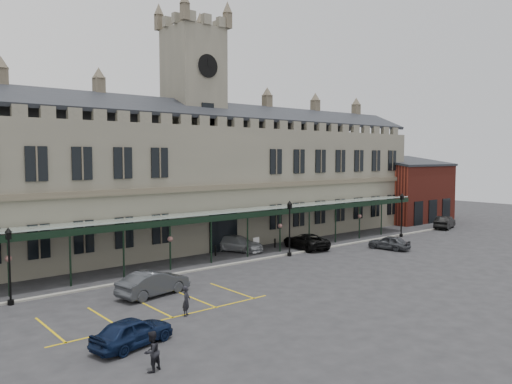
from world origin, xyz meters
TOP-DOWN VIEW (x-y plane):
  - ground at (0.00, 0.00)m, footprint 140.00×140.00m
  - station_building at (0.00, 15.91)m, footprint 60.00×10.36m
  - clock_tower at (0.00, 16.00)m, footprint 5.60×5.60m
  - canopy at (0.00, 7.46)m, footprint 50.00×4.10m
  - brick_annex at (34.00, 12.97)m, footprint 12.40×8.36m
  - kerb at (0.00, 5.50)m, footprint 60.00×0.40m
  - parking_markings at (-14.00, -1.50)m, footprint 16.00×6.00m
  - tree_behind_mid at (8.00, 25.00)m, footprint 6.00×6.00m
  - tree_behind_right at (24.00, 25.00)m, footprint 6.00×6.00m
  - lamp_post_left at (-20.43, 5.11)m, footprint 0.46×0.46m
  - lamp_post_mid at (3.21, 5.06)m, footprint 0.49×0.49m
  - lamp_post_right at (20.56, 4.86)m, footprint 0.47×0.47m
  - traffic_cone at (14.16, 0.48)m, footprint 0.48×0.48m
  - sign_board at (2.51, 8.98)m, footprint 0.76×0.08m
  - bollard_left at (-2.00, 9.43)m, footprint 0.17×0.17m
  - bollard_right at (5.06, 9.10)m, footprint 0.16×0.16m
  - car_left_a at (-17.66, -5.92)m, footprint 4.48×2.63m
  - car_left_b at (-12.63, 1.39)m, footprint 5.23×2.67m
  - car_taxi at (1.00, 10.00)m, footprint 4.20×5.63m
  - car_van at (7.00, 6.72)m, footprint 3.34×5.75m
  - car_right_a at (13.00, 1.16)m, footprint 2.25×4.26m
  - car_right_b at (30.42, 5.13)m, footprint 5.07×3.00m
  - person_a at (-13.20, -3.60)m, footprint 0.75×0.72m
  - person_b at (-18.30, -9.06)m, footprint 1.02×0.91m

SIDE VIEW (x-z plane):
  - ground at x=0.00m, z-range 0.00..0.00m
  - parking_markings at x=-14.00m, z-range -0.01..0.01m
  - kerb at x=0.00m, z-range 0.00..0.12m
  - traffic_cone at x=14.16m, z-range -0.01..0.76m
  - bollard_right at x=5.06m, z-range 0.00..0.91m
  - bollard_left at x=-2.00m, z-range 0.00..0.95m
  - sign_board at x=2.51m, z-range -0.02..1.29m
  - car_right_a at x=13.00m, z-range 0.00..1.38m
  - car_left_a at x=-17.66m, z-range 0.00..1.43m
  - car_van at x=7.00m, z-range 0.00..1.51m
  - car_taxi at x=1.00m, z-range 0.00..1.52m
  - car_right_b at x=30.42m, z-range 0.00..1.58m
  - car_left_b at x=-12.63m, z-range 0.00..1.65m
  - person_a at x=-13.20m, z-range 0.00..1.73m
  - person_b at x=-18.30m, z-range 0.00..1.74m
  - canopy at x=0.00m, z-range 0.25..4.55m
  - lamp_post_left at x=-20.43m, z-range 0.45..5.27m
  - lamp_post_right at x=20.56m, z-range 0.46..5.46m
  - lamp_post_mid at x=3.21m, z-range 0.48..5.61m
  - brick_annex at x=34.00m, z-range -0.46..8.77m
  - station_building at x=0.00m, z-range -2.18..15.12m
  - tree_behind_mid at x=8.00m, z-range 4.81..20.81m
  - tree_behind_right at x=24.00m, z-range 4.81..20.81m
  - clock_tower at x=0.00m, z-range 0.71..25.51m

